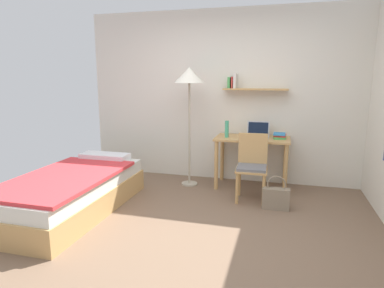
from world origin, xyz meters
TOP-DOWN VIEW (x-y plane):
  - ground_plane at (0.00, 0.00)m, footprint 5.28×5.28m
  - wall_back at (0.00, 2.02)m, footprint 4.40×0.27m
  - bed at (-1.55, 0.21)m, footprint 0.99×2.04m
  - desk at (0.45, 1.70)m, footprint 1.06×0.56m
  - desk_chair at (0.50, 1.20)m, footprint 0.42×0.40m
  - standing_lamp at (-0.46, 1.57)m, footprint 0.43×0.43m
  - laptop at (0.52, 1.79)m, footprint 0.33×0.23m
  - water_bottle at (0.09, 1.63)m, footprint 0.06×0.06m
  - book_stack at (0.83, 1.73)m, footprint 0.18×0.23m
  - handbag at (0.83, 0.93)m, footprint 0.33×0.12m

SIDE VIEW (x-z plane):
  - ground_plane at x=0.00m, z-range 0.00..0.00m
  - handbag at x=0.83m, z-range -0.07..0.36m
  - bed at x=-1.55m, z-range -0.03..0.51m
  - desk_chair at x=0.50m, z-range 0.04..0.91m
  - desk at x=0.45m, z-range 0.23..0.98m
  - book_stack at x=0.83m, z-range 0.74..0.82m
  - laptop at x=0.52m, z-range 0.69..0.91m
  - water_bottle at x=0.09m, z-range 0.74..0.98m
  - wall_back at x=0.00m, z-range 0.00..2.60m
  - standing_lamp at x=-0.46m, z-range 0.68..2.42m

